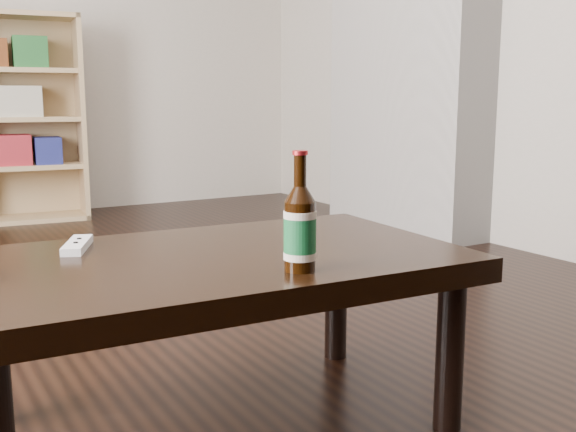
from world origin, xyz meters
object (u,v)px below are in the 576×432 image
bookshelf (23,115)px  remote (77,245)px  beer_bottle (300,229)px  coffee_table (213,278)px

bookshelf → remote: 3.15m
bookshelf → beer_bottle: bookshelf is taller
bookshelf → beer_bottle: (-0.04, -3.58, -0.17)m
coffee_table → beer_bottle: beer_bottle is taller
beer_bottle → remote: size_ratio=1.45×
coffee_table → bookshelf: bearing=87.6°
remote → bookshelf: bearing=106.4°
beer_bottle → remote: bearing=128.3°
bookshelf → beer_bottle: size_ratio=5.22×
bookshelf → remote: bookshelf is taller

